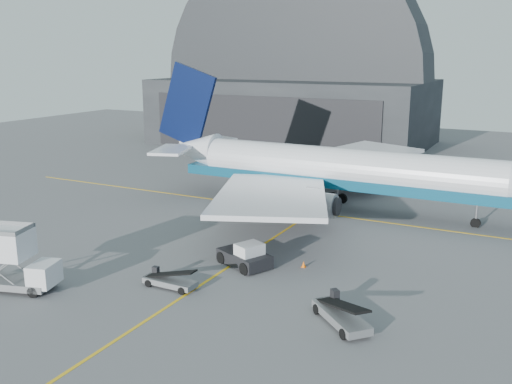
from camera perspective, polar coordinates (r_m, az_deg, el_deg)
The scene contains 9 objects.
ground at distance 45.18m, azimuth -3.90°, elevation -8.23°, with size 200.00×200.00×0.00m, color #565659.
taxi_lines at distance 55.74m, azimuth 2.85°, elevation -3.89°, with size 80.00×42.12×0.02m.
hangar at distance 110.09m, azimuth 3.80°, elevation 9.89°, with size 50.00×28.30×28.00m.
airliner at distance 63.17m, azimuth 7.37°, elevation 2.29°, with size 45.46×44.08×15.95m.
catering_truck at distance 45.36m, azimuth -23.46°, elevation -6.22°, with size 6.96×4.14×4.50m.
pushback_tug at distance 46.55m, azimuth -1.07°, elevation -6.48°, with size 5.16×4.18×2.10m.
belt_loader_a at distance 43.05m, azimuth -8.64°, elevation -8.76°, with size 4.36×1.55×1.66m.
belt_loader_b at distance 37.59m, azimuth 8.49°, elevation -12.03°, with size 4.89×4.68×2.05m.
traffic_cone at distance 46.61m, azimuth 4.78°, elevation -7.22°, with size 0.35×0.35×0.51m.
Camera 1 is at (21.88, -35.75, 16.88)m, focal length 40.00 mm.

